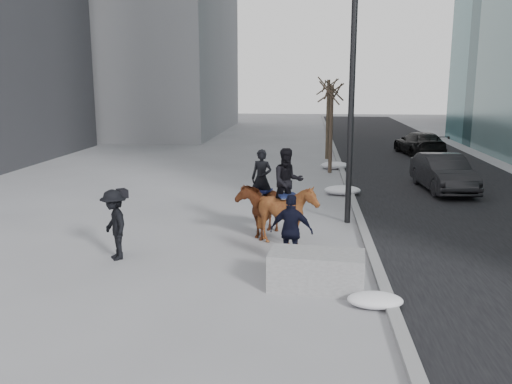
# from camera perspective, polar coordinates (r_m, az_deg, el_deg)

# --- Properties ---
(ground) EXTENTS (120.00, 120.00, 0.00)m
(ground) POSITION_cam_1_polar(r_m,az_deg,el_deg) (13.39, -0.50, -7.34)
(ground) COLOR gray
(ground) RESTS_ON ground
(road) EXTENTS (8.00, 90.00, 0.01)m
(road) POSITION_cam_1_polar(r_m,az_deg,el_deg) (23.69, 19.25, 0.42)
(road) COLOR black
(road) RESTS_ON ground
(curb) EXTENTS (0.25, 90.00, 0.12)m
(curb) POSITION_cam_1_polar(r_m,az_deg,el_deg) (23.05, 9.57, 0.76)
(curb) COLOR gray
(curb) RESTS_ON ground
(planter) EXTENTS (2.09, 1.19, 0.80)m
(planter) POSITION_cam_1_polar(r_m,az_deg,el_deg) (11.69, 6.38, -8.21)
(planter) COLOR #969699
(planter) RESTS_ON ground
(car_near) EXTENTS (1.90, 4.55, 1.46)m
(car_near) POSITION_cam_1_polar(r_m,az_deg,el_deg) (22.93, 19.12, 1.92)
(car_near) COLOR black
(car_near) RESTS_ON ground
(car_far) EXTENTS (2.63, 5.02, 1.39)m
(car_far) POSITION_cam_1_polar(r_m,az_deg,el_deg) (33.67, 16.84, 4.93)
(car_far) COLOR black
(car_far) RESTS_ON ground
(tree_near) EXTENTS (1.20, 1.20, 4.61)m
(tree_near) POSITION_cam_1_polar(r_m,az_deg,el_deg) (26.06, 7.90, 7.05)
(tree_near) COLOR #372820
(tree_near) RESTS_ON ground
(tree_far) EXTENTS (1.20, 1.20, 4.89)m
(tree_far) POSITION_cam_1_polar(r_m,az_deg,el_deg) (30.75, 7.57, 8.01)
(tree_far) COLOR #35271F
(tree_far) RESTS_ON ground
(mounted_left) EXTENTS (1.36, 2.06, 2.44)m
(mounted_left) POSITION_cam_1_polar(r_m,az_deg,el_deg) (15.50, 0.55, -1.19)
(mounted_left) COLOR #4A1B0E
(mounted_left) RESTS_ON ground
(mounted_right) EXTENTS (1.75, 1.87, 2.61)m
(mounted_right) POSITION_cam_1_polar(r_m,az_deg,el_deg) (14.45, 3.30, -1.60)
(mounted_right) COLOR #511F10
(mounted_right) RESTS_ON ground
(feeder) EXTENTS (1.09, 0.95, 1.75)m
(feeder) POSITION_cam_1_polar(r_m,az_deg,el_deg) (12.83, 3.76, -4.11)
(feeder) COLOR black
(feeder) RESTS_ON ground
(camera_crew) EXTENTS (1.19, 1.30, 1.75)m
(camera_crew) POSITION_cam_1_polar(r_m,az_deg,el_deg) (13.79, -14.67, -3.32)
(camera_crew) COLOR black
(camera_crew) RESTS_ON ground
(lamppost) EXTENTS (0.25, 2.32, 9.09)m
(lamppost) POSITION_cam_1_polar(r_m,az_deg,el_deg) (16.86, 10.11, 13.65)
(lamppost) COLOR black
(lamppost) RESTS_ON ground
(snow_piles) EXTENTS (1.44, 17.75, 0.37)m
(snow_piles) POSITION_cam_1_polar(r_m,az_deg,el_deg) (21.92, 8.99, 0.51)
(snow_piles) COLOR silver
(snow_piles) RESTS_ON ground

